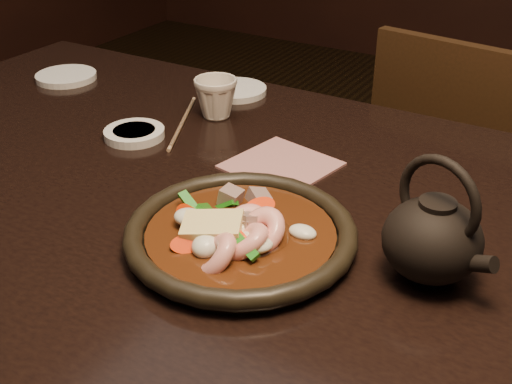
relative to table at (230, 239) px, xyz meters
The scene contains 11 objects.
table is the anchor object (origin of this frame).
chair 0.75m from the table, 73.81° to the left, with size 0.46×0.46×0.86m.
plate 0.16m from the table, 50.01° to the right, with size 0.30×0.30×0.03m.
stirfry 0.17m from the table, 51.87° to the right, with size 0.20×0.21×0.07m.
soy_dish 0.28m from the table, 160.81° to the left, with size 0.11×0.11×0.01m, color silver.
saucer_left 0.63m from the table, 157.09° to the left, with size 0.13×0.13×0.01m, color silver.
saucer_right 0.43m from the table, 121.02° to the left, with size 0.13×0.13×0.01m, color silver.
tea_cup 0.32m from the table, 127.42° to the left, with size 0.08×0.08×0.08m, color beige.
chopsticks 0.29m from the table, 140.62° to the left, with size 0.11×0.22×0.01m.
napkin 0.15m from the table, 80.76° to the left, with size 0.15×0.15×0.00m, color #9A625F.
teapot 0.34m from the table, ahead, with size 0.14×0.12×0.16m.
Camera 1 is at (0.46, -0.69, 1.23)m, focal length 45.00 mm.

